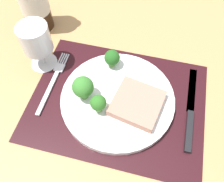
# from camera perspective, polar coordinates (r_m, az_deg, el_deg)

# --- Properties ---
(ground_plane) EXTENTS (1.40, 1.10, 0.03)m
(ground_plane) POSITION_cam_1_polar(r_m,az_deg,el_deg) (0.58, 1.30, -3.19)
(ground_plane) COLOR tan
(placemat) EXTENTS (0.41, 0.32, 0.00)m
(placemat) POSITION_cam_1_polar(r_m,az_deg,el_deg) (0.57, 1.33, -2.38)
(placemat) COLOR black
(placemat) RESTS_ON ground_plane
(plate) EXTENTS (0.27, 0.27, 0.02)m
(plate) POSITION_cam_1_polar(r_m,az_deg,el_deg) (0.56, 1.35, -1.90)
(plate) COLOR white
(plate) RESTS_ON placemat
(steak) EXTENTS (0.12, 0.12, 0.02)m
(steak) POSITION_cam_1_polar(r_m,az_deg,el_deg) (0.54, 6.13, -2.95)
(steak) COLOR tan
(steak) RESTS_ON plate
(broccoli_back_left) EXTENTS (0.04, 0.04, 0.05)m
(broccoli_back_left) POSITION_cam_1_polar(r_m,az_deg,el_deg) (0.51, -3.36, -2.97)
(broccoli_back_left) COLOR #6B994C
(broccoli_back_left) RESTS_ON plate
(broccoli_near_steak) EXTENTS (0.05, 0.05, 0.06)m
(broccoli_near_steak) POSITION_cam_1_polar(r_m,az_deg,el_deg) (0.53, -7.06, 0.88)
(broccoli_near_steak) COLOR #5B8942
(broccoli_near_steak) RESTS_ON plate
(broccoli_front_edge) EXTENTS (0.04, 0.04, 0.05)m
(broccoli_front_edge) POSITION_cam_1_polar(r_m,az_deg,el_deg) (0.59, 0.02, 8.05)
(broccoli_front_edge) COLOR #5B8942
(broccoli_front_edge) RESTS_ON plate
(fork) EXTENTS (0.02, 0.19, 0.01)m
(fork) POSITION_cam_1_polar(r_m,az_deg,el_deg) (0.61, -14.07, 2.36)
(fork) COLOR silver
(fork) RESTS_ON placemat
(knife) EXTENTS (0.02, 0.23, 0.01)m
(knife) POSITION_cam_1_polar(r_m,az_deg,el_deg) (0.58, 18.48, -5.21)
(knife) COLOR black
(knife) RESTS_ON placemat
(wine_glass) EXTENTS (0.07, 0.07, 0.13)m
(wine_glass) POSITION_cam_1_polar(r_m,az_deg,el_deg) (0.60, -17.94, 11.49)
(wine_glass) COLOR silver
(wine_glass) RESTS_ON ground_plane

